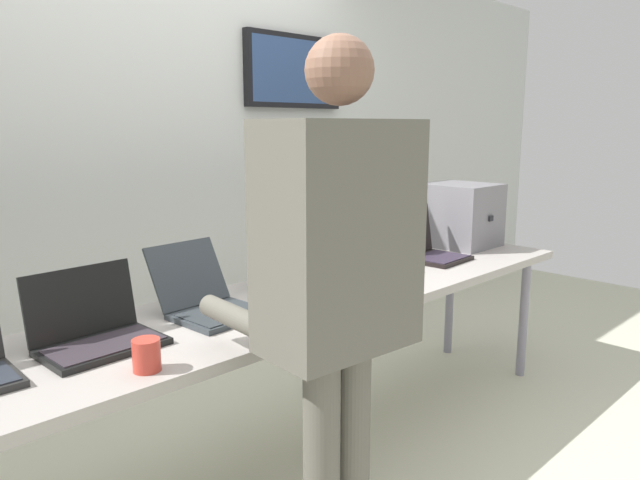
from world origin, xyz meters
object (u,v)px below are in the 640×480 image
at_px(equipment_box, 460,215).
at_px(laptop_station_3, 305,277).
at_px(laptop_station_4, 375,262).
at_px(workbench, 307,305).
at_px(laptop_station_5, 429,247).
at_px(person, 336,278).
at_px(laptop_station_1, 95,329).
at_px(laptop_station_2, 208,299).
at_px(coffee_mug, 147,355).

distance_m(equipment_box, laptop_station_3, 1.31).
bearing_deg(laptop_station_4, workbench, -175.51).
relative_size(laptop_station_5, person, 0.19).
bearing_deg(person, laptop_station_1, 122.52).
xyz_separation_m(workbench, laptop_station_2, (-0.45, 0.07, 0.11)).
relative_size(laptop_station_2, laptop_station_5, 1.25).
bearing_deg(laptop_station_2, person, -92.02).
relative_size(laptop_station_3, laptop_station_4, 1.07).
relative_size(equipment_box, laptop_station_4, 1.11).
bearing_deg(laptop_station_4, laptop_station_5, -0.95).
bearing_deg(laptop_station_1, laptop_station_2, 3.50).
height_order(workbench, laptop_station_5, laptop_station_5).
distance_m(workbench, laptop_station_1, 0.90).
distance_m(laptop_station_3, laptop_station_5, 0.87).
distance_m(laptop_station_3, coffee_mug, 0.97).
distance_m(workbench, equipment_box, 1.37).
relative_size(laptop_station_3, person, 0.23).
relative_size(laptop_station_1, person, 0.22).
relative_size(laptop_station_1, laptop_station_3, 0.97).
distance_m(laptop_station_4, person, 1.18).
relative_size(laptop_station_2, coffee_mug, 4.31).
bearing_deg(coffee_mug, laptop_station_3, 18.73).
distance_m(workbench, coffee_mug, 0.91).
distance_m(laptop_station_1, laptop_station_5, 1.81).
relative_size(equipment_box, laptop_station_5, 1.23).
bearing_deg(laptop_station_3, laptop_station_4, -3.00).
distance_m(laptop_station_2, laptop_station_4, 0.93).
height_order(laptop_station_5, person, person).
bearing_deg(laptop_station_2, laptop_station_1, -176.50).
height_order(equipment_box, coffee_mug, equipment_box).
height_order(laptop_station_1, laptop_station_4, laptop_station_1).
height_order(laptop_station_1, laptop_station_5, laptop_station_5).
height_order(laptop_station_1, laptop_station_2, laptop_station_2).
height_order(workbench, laptop_station_4, laptop_station_4).
xyz_separation_m(laptop_station_3, laptop_station_5, (0.87, -0.03, 0.01)).
relative_size(workbench, equipment_box, 7.87).
relative_size(laptop_station_1, laptop_station_4, 1.04).
height_order(laptop_station_4, laptop_station_5, laptop_station_5).
bearing_deg(laptop_station_3, person, -127.09).
xyz_separation_m(laptop_station_1, laptop_station_2, (0.45, 0.03, 0.00)).
relative_size(laptop_station_3, coffee_mug, 4.09).
distance_m(laptop_station_5, coffee_mug, 1.81).
xyz_separation_m(laptop_station_2, laptop_station_4, (0.93, -0.03, -0.01)).
bearing_deg(laptop_station_1, person, -57.48).
xyz_separation_m(equipment_box, laptop_station_2, (-1.80, -0.05, -0.12)).
xyz_separation_m(workbench, coffee_mug, (-0.87, -0.25, 0.09)).
bearing_deg(laptop_station_3, laptop_station_5, -1.99).
bearing_deg(laptop_station_4, person, -145.44).
bearing_deg(laptop_station_1, laptop_station_3, 1.07).
height_order(person, coffee_mug, person).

